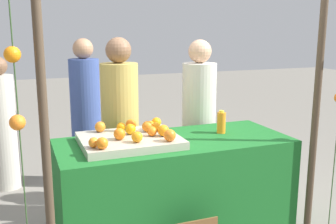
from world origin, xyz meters
The scene contains 25 objects.
stall_counter centered at (0.00, 0.00, 0.44)m, with size 1.87×0.79×0.89m, color #196023.
orange_tray centered at (-0.37, 0.01, 0.92)m, with size 0.75×0.60×0.06m, color #B2AD99.
orange_0 centered at (-0.36, -0.16, 0.99)m, with size 0.08×0.08×0.08m, color orange.
orange_1 centered at (-0.68, -0.17, 0.98)m, with size 0.07×0.07×0.07m, color orange.
orange_2 centered at (-0.12, -0.06, 0.99)m, with size 0.09×0.09×0.09m, color orange.
orange_3 centered at (-0.39, 0.19, 0.98)m, with size 0.07×0.07×0.07m, color orange.
orange_4 centered at (-0.20, -0.03, 0.99)m, with size 0.08×0.08×0.08m, color orange.
orange_5 centered at (-0.07, 0.23, 0.99)m, with size 0.08×0.08×0.08m, color orange.
orange_6 centered at (-0.35, 0.08, 0.99)m, with size 0.08×0.08×0.08m, color orange.
orange_7 centered at (-0.15, 0.17, 0.98)m, with size 0.07×0.07×0.07m, color orange.
orange_8 centered at (-0.20, 0.10, 0.99)m, with size 0.09×0.09×0.09m, color orange.
orange_9 centered at (-0.13, -0.22, 0.99)m, with size 0.09×0.09×0.09m, color orange.
orange_10 centered at (-0.46, -0.04, 0.99)m, with size 0.09×0.09×0.09m, color orange.
orange_11 centered at (-0.63, -0.23, 0.99)m, with size 0.08×0.08×0.08m, color orange.
orange_12 centered at (-0.30, 0.22, 0.99)m, with size 0.09×0.09×0.09m, color orange.
orange_13 centered at (-0.12, 0.11, 0.98)m, with size 0.07×0.07×0.07m, color orange.
orange_14 centered at (-0.55, 0.23, 0.99)m, with size 0.09×0.09×0.09m, color orange.
juice_bottle centered at (0.45, 0.06, 0.98)m, with size 0.07×0.07×0.20m.
vendor_left centered at (-0.30, 0.60, 0.79)m, with size 0.34×0.34×1.69m.
vendor_right centered at (0.50, 0.61, 0.77)m, with size 0.33×0.33×1.66m.
crowd_person_0 centered at (-1.34, 1.75, 0.69)m, with size 0.30×0.30×1.48m.
crowd_person_1 centered at (-0.46, 1.55, 0.77)m, with size 0.33×0.33×1.66m.
canopy_post_left centered at (-1.02, -0.43, 1.15)m, with size 0.06×0.06×2.29m, color #473828.
canopy_post_right centered at (1.02, -0.43, 1.15)m, with size 0.06×0.06×2.29m, color #473828.
garland_strand_left centered at (-1.16, -0.46, 1.61)m, with size 0.11×0.11×2.11m.
Camera 1 is at (-1.14, -2.82, 1.76)m, focal length 42.04 mm.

